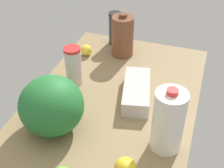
{
  "coord_description": "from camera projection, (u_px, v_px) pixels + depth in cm",
  "views": [
    {
      "loc": [
        105.08,
        35.35,
        95.69
      ],
      "look_at": [
        0.0,
        0.0,
        13.0
      ],
      "focal_mm": 50.0,
      "sensor_mm": 36.0,
      "label": 1
    }
  ],
  "objects": [
    {
      "name": "countertop",
      "position": [
        112.0,
        104.0,
        1.45
      ],
      "size": [
        120.0,
        76.0,
        3.0
      ],
      "primitive_type": "cube",
      "color": "#8A734E",
      "rests_on": "ground"
    },
    {
      "name": "egg_carton",
      "position": [
        137.0,
        91.0,
        1.45
      ],
      "size": [
        31.2,
        17.94,
        7.25
      ],
      "primitive_type": "cube",
      "rotation": [
        0.0,
        0.0,
        0.21
      ],
      "color": "beige",
      "rests_on": "countertop"
    },
    {
      "name": "milk_jug",
      "position": [
        168.0,
        121.0,
        1.15
      ],
      "size": [
        11.98,
        11.98,
        27.75
      ],
      "color": "white",
      "rests_on": "countertop"
    },
    {
      "name": "shaker_bottle",
      "position": [
        115.0,
        28.0,
        1.83
      ],
      "size": [
        7.66,
        7.66,
        19.34
      ],
      "color": "#34383A",
      "rests_on": "countertop"
    },
    {
      "name": "tumbler_cup",
      "position": [
        73.0,
        66.0,
        1.5
      ],
      "size": [
        8.06,
        8.06,
        19.82
      ],
      "color": "silver",
      "rests_on": "countertop"
    },
    {
      "name": "watermelon",
      "position": [
        51.0,
        106.0,
        1.23
      ],
      "size": [
        26.03,
        26.03,
        23.97
      ],
      "primitive_type": "ellipsoid",
      "color": "#236E30",
      "rests_on": "countertop"
    },
    {
      "name": "chocolate_milk_jug",
      "position": [
        123.0,
        36.0,
        1.71
      ],
      "size": [
        12.12,
        12.12,
        24.52
      ],
      "color": "brown",
      "rests_on": "countertop"
    },
    {
      "name": "lemon_loose",
      "position": [
        125.0,
        168.0,
        1.09
      ],
      "size": [
        7.91,
        7.91,
        7.91
      ],
      "primitive_type": "sphere",
      "color": "yellow",
      "rests_on": "countertop"
    },
    {
      "name": "lime_far_back",
      "position": [
        51.0,
        84.0,
        1.51
      ],
      "size": [
        5.12,
        5.12,
        5.12
      ],
      "primitive_type": "sphere",
      "color": "#60BA3B",
      "rests_on": "countertop"
    },
    {
      "name": "lemon_by_jug",
      "position": [
        86.0,
        50.0,
        1.76
      ],
      "size": [
        6.13,
        6.13,
        6.13
      ],
      "primitive_type": "sphere",
      "color": "yellow",
      "rests_on": "countertop"
    }
  ]
}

